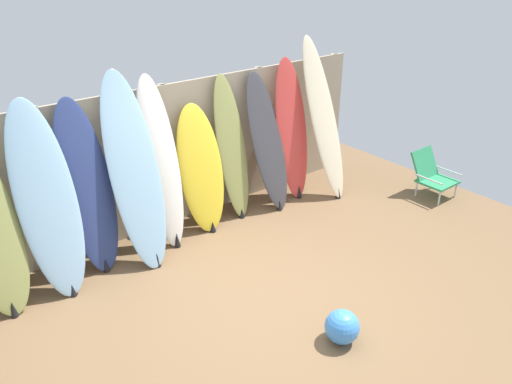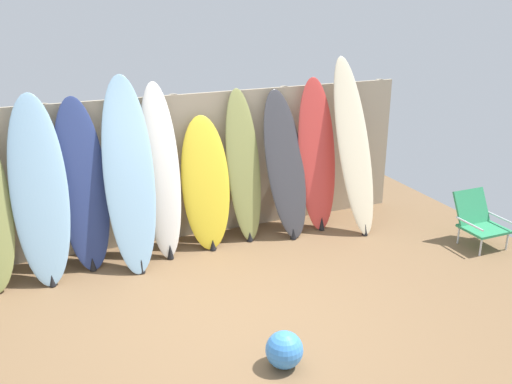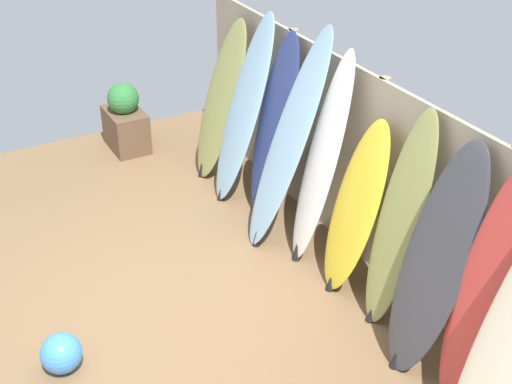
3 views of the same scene
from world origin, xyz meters
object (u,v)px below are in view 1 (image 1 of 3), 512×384
Objects in this scene: surfboard_navy_2 at (88,190)px; surfboard_yellow_5 at (201,170)px; surfboard_charcoal_7 at (268,143)px; surfboard_white_4 at (161,165)px; surfboard_skyblue_1 at (47,202)px; surfboard_cream_9 at (324,119)px; surfboard_red_8 at (292,131)px; surfboard_skyblue_3 at (135,173)px; beach_chair at (432,173)px; surfboard_olive_6 at (232,149)px; beach_ball at (342,327)px.

surfboard_yellow_5 is at bearing -0.51° from surfboard_navy_2.
surfboard_yellow_5 is 1.04m from surfboard_charcoal_7.
surfboard_navy_2 is at bearing 179.17° from surfboard_white_4.
surfboard_cream_9 is (3.77, -0.09, 0.10)m from surfboard_skyblue_1.
surfboard_navy_2 is at bearing 176.74° from surfboard_cream_9.
surfboard_navy_2 is 0.98× the size of surfboard_red_8.
surfboard_skyblue_1 is 0.98× the size of surfboard_white_4.
beach_chair is (3.96, -1.16, -0.71)m from surfboard_skyblue_3.
surfboard_olive_6 is at bearing 1.06° from surfboard_navy_2.
surfboard_skyblue_3 is at bearing -173.42° from surfboard_olive_6.
surfboard_skyblue_1 is 0.46m from surfboard_navy_2.
beach_ball is (0.74, -2.42, -0.87)m from surfboard_skyblue_3.
beach_chair is at bearing -44.30° from surfboard_cream_9.
surfboard_yellow_5 is at bearing 169.24° from beach_chair.
surfboard_skyblue_1 is 1.25× the size of surfboard_yellow_5.
surfboard_skyblue_1 reaches higher than beach_ball.
surfboard_yellow_5 is 1.50m from surfboard_red_8.
surfboard_yellow_5 is 3.34m from beach_chair.
surfboard_olive_6 reaches higher than surfboard_charcoal_7.
surfboard_skyblue_1 is 1.06× the size of surfboard_olive_6.
surfboard_cream_9 is at bearing 48.39° from beach_ball.
surfboard_skyblue_3 is 0.95m from surfboard_yellow_5.
beach_chair is at bearing -13.70° from surfboard_skyblue_1.
surfboard_skyblue_1 is 5.08m from beach_chair.
surfboard_cream_9 reaches higher than surfboard_charcoal_7.
surfboard_white_4 is at bearing 178.63° from surfboard_charcoal_7.
beach_chair is (3.05, -1.28, -0.46)m from surfboard_yellow_5.
surfboard_skyblue_3 reaches higher than beach_chair.
surfboard_cream_9 is at bearing -1.24° from surfboard_skyblue_3.
surfboard_white_4 reaches higher than surfboard_yellow_5.
surfboard_yellow_5 is 0.87× the size of surfboard_charcoal_7.
surfboard_olive_6 is at bearing 2.65° from surfboard_white_4.
surfboard_white_4 is 0.92× the size of surfboard_cream_9.
surfboard_yellow_5 is at bearing 0.02° from surfboard_white_4.
surfboard_skyblue_1 is 6.21× the size of beach_ball.
surfboard_white_4 is 3.86m from beach_chair.
beach_chair is at bearing -19.64° from surfboard_white_4.
surfboard_cream_9 reaches higher than surfboard_skyblue_1.
surfboard_white_4 is 1.56m from surfboard_charcoal_7.
surfboard_skyblue_3 is 4.19m from beach_chair.
surfboard_yellow_5 is 2.49× the size of beach_chair.
surfboard_skyblue_3 is 1.05× the size of surfboard_white_4.
surfboard_red_8 is at bearing 2.74° from surfboard_skyblue_3.
surfboard_red_8 is at bearing 4.54° from surfboard_charcoal_7.
surfboard_cream_9 is (0.43, -0.18, 0.12)m from surfboard_red_8.
surfboard_cream_9 is at bearing -9.02° from surfboard_olive_6.
surfboard_skyblue_1 reaches higher than surfboard_olive_6.
surfboard_navy_2 reaches higher than beach_chair.
surfboard_yellow_5 is 2.62m from beach_ball.
surfboard_cream_9 is at bearing -5.26° from surfboard_yellow_5.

